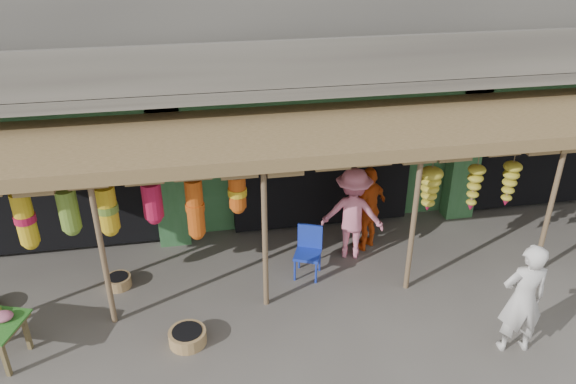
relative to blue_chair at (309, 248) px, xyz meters
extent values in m
plane|color=#514C47|center=(0.61, -0.54, -0.53)|extent=(80.00, 80.00, 0.00)
cube|color=#2D6033|center=(0.61, 4.61, 0.97)|extent=(16.00, 5.70, 3.00)
cube|color=gray|center=(0.61, 1.11, 2.67)|extent=(16.00, 0.90, 0.22)
cube|color=gray|center=(0.61, 0.71, 3.17)|extent=(16.00, 0.10, 0.80)
cube|color=#2D6033|center=(0.61, 1.51, 2.32)|extent=(16.00, 0.35, 0.35)
cube|color=yellow|center=(-4.39, 1.43, 2.22)|extent=(1.70, 0.06, 0.55)
cube|color=#B21414|center=(-4.39, 1.39, 2.22)|extent=(1.30, 0.02, 0.30)
cube|color=black|center=(-4.39, 2.46, 0.82)|extent=(3.60, 2.00, 2.50)
cube|color=black|center=(0.61, 2.46, 0.82)|extent=(3.60, 2.00, 2.50)
cube|color=black|center=(5.61, 2.46, 0.82)|extent=(3.60, 2.00, 2.50)
cube|color=#2D6033|center=(-2.39, 1.51, 0.97)|extent=(0.60, 0.35, 3.00)
cube|color=#2D6033|center=(3.61, 1.51, 0.97)|extent=(0.60, 0.35, 3.00)
cylinder|color=brown|center=(-3.39, -0.74, 0.77)|extent=(0.09, 0.09, 2.60)
cylinder|color=brown|center=(-0.89, -0.74, 0.77)|extent=(0.09, 0.09, 2.60)
cylinder|color=brown|center=(1.61, -0.74, 0.77)|extent=(0.09, 0.09, 2.60)
cylinder|color=brown|center=(4.11, -0.74, 0.77)|extent=(0.09, 0.09, 2.60)
cylinder|color=brown|center=(0.36, -0.74, 1.97)|extent=(12.90, 0.08, 0.08)
cylinder|color=brown|center=(-2.39, -0.34, 1.82)|extent=(5.50, 0.06, 0.06)
cube|color=brown|center=(0.61, 0.36, 2.15)|extent=(14.00, 2.70, 0.22)
cube|color=brown|center=(-4.78, -1.68, -0.23)|extent=(0.08, 0.08, 0.59)
cube|color=brown|center=(-4.60, -1.16, -0.23)|extent=(0.08, 0.08, 0.59)
ellipsoid|color=#CB6585|center=(-4.83, -1.25, 0.21)|extent=(0.31, 0.26, 0.13)
cylinder|color=#1B33B1|center=(-0.29, -0.18, -0.31)|extent=(0.04, 0.04, 0.43)
cylinder|color=#1B33B1|center=(0.07, -0.33, -0.31)|extent=(0.04, 0.04, 0.43)
cylinder|color=#1B33B1|center=(-0.14, 0.17, -0.31)|extent=(0.04, 0.04, 0.43)
cylinder|color=#1B33B1|center=(0.22, 0.02, -0.31)|extent=(0.04, 0.04, 0.43)
cube|color=#1B33B1|center=(-0.03, -0.08, -0.08)|extent=(0.59, 0.59, 0.05)
cube|color=#1B33B1|center=(0.05, 0.12, 0.18)|extent=(0.43, 0.21, 0.48)
cylinder|color=olive|center=(-2.22, -1.47, -0.42)|extent=(0.71, 0.71, 0.22)
cylinder|color=#946D45|center=(-3.39, 0.20, -0.43)|extent=(0.56, 0.56, 0.20)
imported|color=silver|center=(2.66, -2.47, 0.40)|extent=(0.72, 0.51, 1.86)
imported|color=#E35515|center=(1.31, 0.65, 0.33)|extent=(1.06, 0.94, 1.72)
imported|color=pink|center=(0.93, 0.43, 0.38)|extent=(1.34, 1.04, 1.82)
camera|label=1|loc=(-1.89, -8.26, 5.60)|focal=35.00mm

